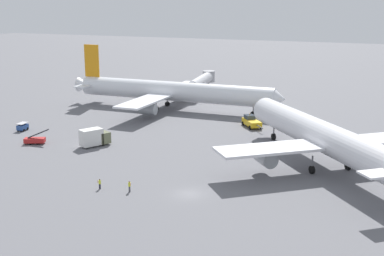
{
  "coord_description": "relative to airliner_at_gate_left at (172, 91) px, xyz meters",
  "views": [
    {
      "loc": [
        29.26,
        -66.69,
        27.77
      ],
      "look_at": [
        -9.39,
        22.73,
        4.0
      ],
      "focal_mm": 49.0,
      "sensor_mm": 36.0,
      "label": 1
    }
  ],
  "objects": [
    {
      "name": "ground_crew_marshaller_foreground",
      "position": [
        20.22,
        -57.36,
        -3.89
      ],
      "size": [
        0.46,
        0.36,
        1.7
      ],
      "color": "#4C4C51",
      "rests_on": "ground"
    },
    {
      "name": "gse_baggage_cart_trailing",
      "position": [
        -20.36,
        -33.65,
        -3.91
      ],
      "size": [
        1.94,
        2.93,
        1.71
      ],
      "color": "#2D5199",
      "rests_on": "ground"
    },
    {
      "name": "ground_crew_ramp_agent_by_cones",
      "position": [
        15.45,
        -58.03,
        -3.96
      ],
      "size": [
        0.41,
        0.42,
        1.59
      ],
      "color": "black",
      "rests_on": "ground"
    },
    {
      "name": "airliner_being_pushed",
      "position": [
        44.33,
        -33.68,
        0.47
      ],
      "size": [
        38.06,
        42.54,
        15.24
      ],
      "color": "silver",
      "rests_on": "ground"
    },
    {
      "name": "gse_belt_loader_portside",
      "position": [
        -10.6,
        -41.34,
        -3.95
      ],
      "size": [
        4.98,
        3.35,
        3.02
      ],
      "color": "red",
      "rests_on": "ground"
    },
    {
      "name": "pushback_tug",
      "position": [
        24.66,
        -10.36,
        -3.59
      ],
      "size": [
        6.93,
        8.17,
        2.82
      ],
      "color": "gold",
      "rests_on": "ground"
    },
    {
      "name": "ground_plane",
      "position": [
        28.72,
        -54.52,
        -4.78
      ],
      "size": [
        600.0,
        600.0,
        0.0
      ],
      "primitive_type": "plane",
      "color": "slate"
    },
    {
      "name": "gse_catering_truck_tall",
      "position": [
        1.21,
        -37.96,
        -3.02
      ],
      "size": [
        4.79,
        6.29,
        3.5
      ],
      "color": "#666B4C",
      "rests_on": "ground"
    },
    {
      "name": "airliner_at_gate_left",
      "position": [
        0.0,
        0.0,
        0.0
      ],
      "size": [
        58.55,
        42.9,
        16.13
      ],
      "color": "white",
      "rests_on": "ground"
    },
    {
      "name": "jet_bridge",
      "position": [
        -1.48,
        24.49,
        -0.51
      ],
      "size": [
        6.86,
        23.04,
        6.04
      ],
      "color": "#B7B7BC",
      "rests_on": "ground"
    }
  ]
}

